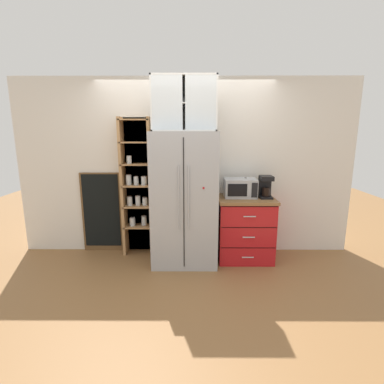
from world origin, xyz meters
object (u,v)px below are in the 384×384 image
microwave (240,188)px  chalkboard_menu (102,212)px  coffee_maker (265,187)px  bottle_clear (247,191)px  bottle_amber (245,188)px  refrigerator (185,198)px  mug_cream (246,195)px

microwave → chalkboard_menu: chalkboard_menu is taller
coffee_maker → bottle_clear: (-0.26, -0.02, -0.05)m
bottle_amber → chalkboard_menu: bearing=175.4°
refrigerator → coffee_maker: 1.13m
bottle_amber → bottle_clear: 0.11m
bottle_amber → chalkboard_menu: 2.16m
mug_cream → bottle_clear: size_ratio=0.50×
mug_cream → bottle_clear: 0.07m
refrigerator → bottle_clear: size_ratio=7.41×
mug_cream → bottle_amber: size_ratio=0.46×
bottle_clear → chalkboard_menu: (-2.11, 0.28, -0.39)m
bottle_clear → coffee_maker: bearing=4.4°
bottle_amber → bottle_clear: bottle_amber is taller
microwave → mug_cream: bearing=-22.6°
bottle_clear → chalkboard_menu: bearing=172.5°
refrigerator → bottle_clear: refrigerator is taller
bottle_clear → chalkboard_menu: size_ratio=0.20×
bottle_amber → bottle_clear: size_ratio=1.09×
coffee_maker → bottle_amber: bearing=160.9°
bottle_clear → chalkboard_menu: 2.17m
chalkboard_menu → bottle_amber: bearing=-4.6°
microwave → bottle_clear: 0.10m
mug_cream → bottle_amber: (-0.00, 0.08, 0.08)m
refrigerator → bottle_amber: (0.85, 0.17, 0.11)m
microwave → mug_cream: microwave is taller
microwave → mug_cream: 0.13m
refrigerator → coffee_maker: (1.12, 0.07, 0.15)m
coffee_maker → chalkboard_menu: same height
microwave → bottle_clear: (0.08, -0.06, -0.03)m
mug_cream → bottle_clear: bottle_clear is taller
mug_cream → chalkboard_menu: (-2.11, 0.25, -0.33)m
refrigerator → mug_cream: (0.85, 0.08, 0.04)m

